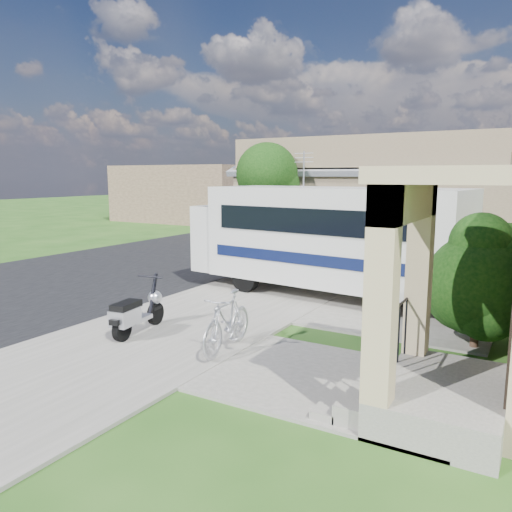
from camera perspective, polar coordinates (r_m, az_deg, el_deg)
The scene contains 18 objects.
ground at distance 10.51m, azimuth -4.57°, elevation -9.13°, with size 120.00×120.00×0.00m, color #1F4813.
street_slab at distance 22.72m, azimuth -5.73°, elevation 0.81°, with size 9.00×80.00×0.02m, color black.
sidewalk_slab at distance 19.65m, azimuth 9.80°, elevation -0.53°, with size 4.00×80.00×0.06m, color slate.
driveway_slab at distance 13.76m, azimuth 11.51°, elevation -4.77°, with size 7.00×6.00×0.05m, color slate.
walk_slab at distance 8.34m, azimuth 8.96°, elevation -14.02°, with size 4.00×3.00×0.05m, color slate.
warehouse at distance 22.91m, azimuth 15.80°, elevation 5.56°, with size 12.50×8.40×5.04m.
distant_bldg_far at distance 37.80m, azimuth -6.78°, elevation 7.14°, with size 10.00×8.00×4.00m, color brown.
distant_bldg_near at distance 47.02m, azimuth 4.11°, elevation 7.08°, with size 8.00×7.00×3.20m, color brown.
street_tree_a at distance 19.64m, azimuth 1.59°, elevation 9.03°, with size 2.44×2.40×4.58m.
street_tree_b at distance 28.81m, azimuth 11.30°, elevation 9.19°, with size 2.44×2.40×4.73m.
street_tree_c at distance 37.43m, azimuth 15.85°, elevation 8.54°, with size 2.44×2.40×4.42m.
motorhome at distance 13.75m, azimuth 7.83°, elevation 2.33°, with size 7.83×3.14×3.91m.
shrub at distance 10.34m, azimuth 24.46°, elevation -2.54°, with size 2.14×2.05×2.63m.
scooter at distance 10.61m, azimuth -13.58°, elevation -6.34°, with size 0.68×1.73×1.14m.
bicycle at distance 9.39m, azimuth -3.31°, elevation -7.85°, with size 0.52×1.83×1.10m, color #B7B8C0.
pickup_truck at distance 24.88m, azimuth 1.47°, elevation 3.38°, with size 2.61×5.65×1.57m, color white.
van at distance 31.18m, azimuth 7.05°, elevation 4.69°, with size 2.50×6.16×1.79m, color white.
garden_hose at distance 8.53m, azimuth 13.49°, elevation -13.19°, with size 0.38×0.38×0.17m, color #146620.
Camera 1 is at (5.73, -8.17, 3.30)m, focal length 35.00 mm.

